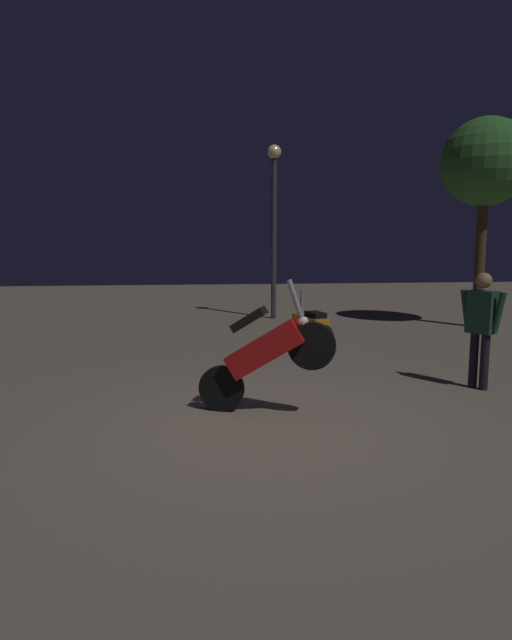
{
  "coord_description": "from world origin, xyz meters",
  "views": [
    {
      "loc": [
        -0.8,
        -5.93,
        2.07
      ],
      "look_at": [
        0.02,
        1.35,
        1.0
      ],
      "focal_mm": 30.63,
      "sensor_mm": 36.0,
      "label": 1
    }
  ],
  "objects": [
    {
      "name": "tree_left_bg",
      "position": [
        5.95,
        6.44,
        3.83
      ],
      "size": [
        2.03,
        2.03,
        4.89
      ],
      "color": "#4C331E",
      "rests_on": "ground_plane"
    },
    {
      "name": "motorcycle_orange_parked_left",
      "position": [
        1.36,
        4.07,
        0.44
      ],
      "size": [
        0.56,
        1.62,
        1.11
      ],
      "rotation": [
        0.0,
        0.0,
        1.86
      ],
      "color": "black",
      "rests_on": "ground_plane"
    },
    {
      "name": "person_rider_beside",
      "position": [
        3.14,
        1.16,
        0.97
      ],
      "size": [
        0.44,
        0.6,
        1.63
      ],
      "rotation": [
        0.0,
        0.0,
        0.59
      ],
      "color": "black",
      "rests_on": "ground_plane"
    },
    {
      "name": "streetlamp_near",
      "position": [
        1.28,
        8.42,
        2.9
      ],
      "size": [
        0.36,
        0.36,
        4.51
      ],
      "color": "#38383D",
      "rests_on": "ground_plane"
    },
    {
      "name": "ground_plane",
      "position": [
        0.0,
        0.0,
        0.0
      ],
      "size": [
        40.0,
        40.0,
        0.0
      ],
      "primitive_type": "plane",
      "color": "#756656"
    },
    {
      "name": "motorcycle_red_foreground",
      "position": [
        0.01,
        0.35,
        0.74
      ],
      "size": [
        1.59,
        0.67,
        1.63
      ],
      "rotation": [
        0.0,
        0.0,
        -0.36
      ],
      "color": "black",
      "rests_on": "ground_plane"
    }
  ]
}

